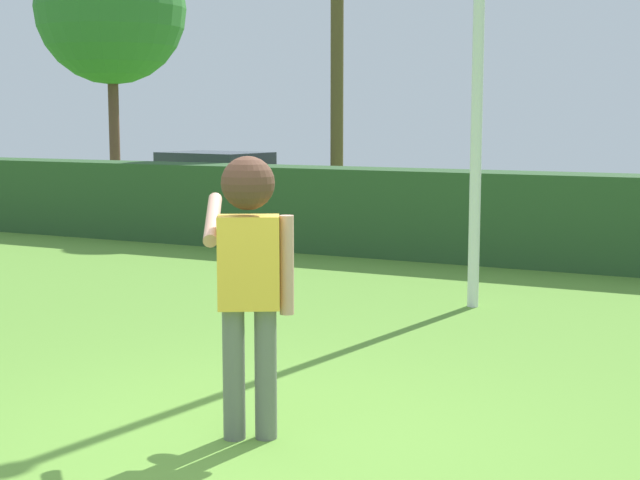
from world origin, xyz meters
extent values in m
plane|color=#619536|center=(0.00, 0.00, 0.00)|extent=(60.00, 60.00, 0.00)
cylinder|color=slate|center=(-0.14, 0.15, 0.42)|extent=(0.14, 0.14, 0.84)
cylinder|color=slate|center=(0.04, 0.24, 0.42)|extent=(0.14, 0.14, 0.84)
cube|color=yellow|center=(-0.05, 0.20, 1.13)|extent=(0.44, 0.38, 0.58)
cylinder|color=tan|center=(-0.39, 0.32, 1.37)|extent=(0.38, 0.58, 0.30)
cylinder|color=tan|center=(0.16, 0.31, 1.11)|extent=(0.09, 0.09, 0.62)
sphere|color=tan|center=(-0.05, 0.20, 1.59)|extent=(0.22, 0.22, 0.22)
sphere|color=#4D3023|center=(-0.05, 0.20, 1.62)|extent=(0.33, 0.33, 0.33)
cylinder|color=yellow|center=(-0.13, 0.66, 1.06)|extent=(0.24, 0.24, 0.10)
cylinder|color=silver|center=(-0.01, 4.84, 2.98)|extent=(0.12, 0.12, 5.96)
cube|color=#2D5129|center=(0.00, 7.94, 0.63)|extent=(26.32, 0.90, 1.27)
cube|color=black|center=(-8.27, 12.69, 0.57)|extent=(4.40, 2.30, 0.55)
cube|color=#2D333D|center=(-8.27, 12.69, 1.05)|extent=(2.41, 1.87, 0.40)
cylinder|color=black|center=(-6.69, 13.32, 0.30)|extent=(0.61, 0.19, 0.60)
cylinder|color=black|center=(-6.94, 11.64, 0.30)|extent=(0.61, 0.19, 0.60)
cylinder|color=black|center=(-9.60, 13.75, 0.30)|extent=(0.61, 0.19, 0.60)
cylinder|color=black|center=(-9.85, 12.07, 0.30)|extent=(0.61, 0.19, 0.60)
cylinder|color=brown|center=(-5.34, 12.73, 2.62)|extent=(0.26, 0.26, 5.25)
cylinder|color=brown|center=(-14.31, 16.84, 1.88)|extent=(0.30, 0.30, 3.77)
sphere|color=#317230|center=(-14.31, 16.84, 5.04)|extent=(4.23, 4.23, 4.23)
camera|label=1|loc=(2.87, -4.74, 2.02)|focal=52.56mm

